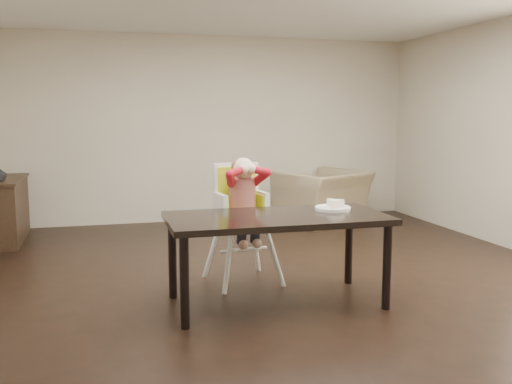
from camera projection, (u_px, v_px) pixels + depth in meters
The scene contains 7 objects.
ground at pixel (287, 287), 5.23m from camera, with size 7.00×7.00×0.00m, color black.
room_walls at pixel (289, 82), 4.98m from camera, with size 6.02×7.02×2.71m.
dining_table at pixel (277, 225), 4.70m from camera, with size 1.80×0.90×0.75m.
high_chair at pixel (241, 195), 5.32m from camera, with size 0.55×0.55×1.18m.
plate at pixel (333, 206), 4.94m from camera, with size 0.31×0.31×0.09m.
armchair at pixel (323, 189), 8.21m from camera, with size 1.16×0.75×1.01m, color #968560.
sideboard at pixel (6, 210), 7.04m from camera, with size 0.44×1.26×0.79m.
Camera 1 is at (-1.59, -4.81, 1.58)m, focal length 40.00 mm.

